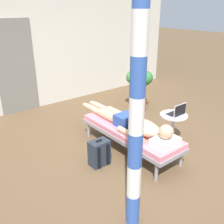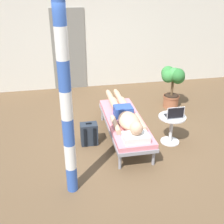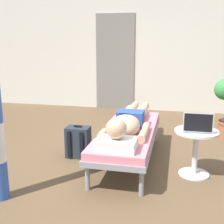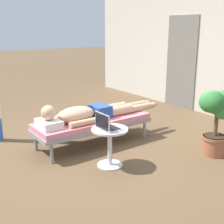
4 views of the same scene
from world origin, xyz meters
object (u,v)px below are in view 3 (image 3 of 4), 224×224
object	(u,v)px
person_reclining	(128,122)
backpack	(78,142)
lounge_chair	(128,134)
side_table	(196,145)
laptop	(197,127)

from	to	relation	value
person_reclining	backpack	world-z (taller)	person_reclining
lounge_chair	person_reclining	size ratio (longest dim) A/B	0.87
lounge_chair	side_table	world-z (taller)	side_table
side_table	backpack	size ratio (longest dim) A/B	1.23
side_table	backpack	xyz separation A→B (m)	(-1.45, 0.23, -0.16)
person_reclining	backpack	xyz separation A→B (m)	(-0.65, 0.04, -0.32)
lounge_chair	backpack	bearing A→B (deg)	-178.66
laptop	backpack	size ratio (longest dim) A/B	0.73
backpack	person_reclining	bearing A→B (deg)	-3.45
lounge_chair	laptop	distance (m)	0.88
side_table	laptop	bearing A→B (deg)	-90.00
lounge_chair	backpack	distance (m)	0.67
person_reclining	laptop	xyz separation A→B (m)	(0.80, -0.24, 0.07)
laptop	person_reclining	bearing A→B (deg)	163.12
lounge_chair	backpack	xyz separation A→B (m)	(-0.65, -0.02, -0.15)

